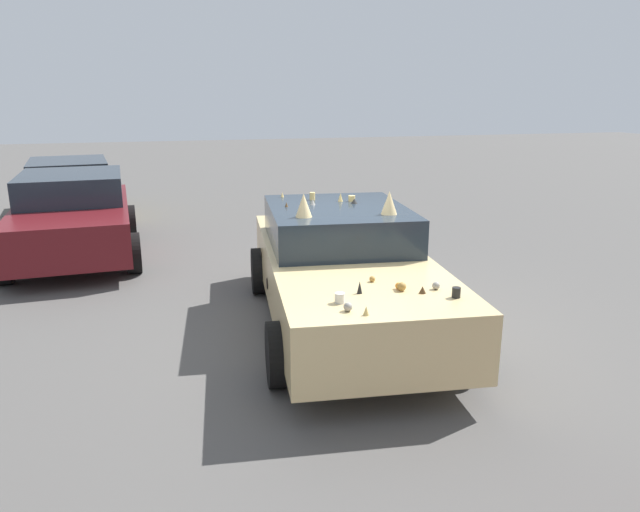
{
  "coord_description": "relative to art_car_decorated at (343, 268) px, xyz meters",
  "views": [
    {
      "loc": [
        -6.49,
        2.03,
        2.75
      ],
      "look_at": [
        0.0,
        0.3,
        0.9
      ],
      "focal_mm": 33.45,
      "sensor_mm": 36.0,
      "label": 1
    }
  ],
  "objects": [
    {
      "name": "art_car_decorated",
      "position": [
        0.0,
        0.0,
        0.0
      ],
      "size": [
        4.69,
        2.4,
        1.66
      ],
      "rotation": [
        0.0,
        0.0,
        3.04
      ],
      "color": "#D8BC7F",
      "rests_on": "ground"
    },
    {
      "name": "parked_sedan_behind_left",
      "position": [
        4.13,
        3.54,
        0.01
      ],
      "size": [
        4.09,
        2.24,
        1.41
      ],
      "rotation": [
        0.0,
        0.0,
        3.2
      ],
      "color": "#5B1419",
      "rests_on": "ground"
    },
    {
      "name": "ground_plane",
      "position": [
        -0.09,
        0.01,
        -0.71
      ],
      "size": [
        60.0,
        60.0,
        0.0
      ],
      "primitive_type": "plane",
      "color": "#514F4C"
    },
    {
      "name": "parked_sedan_near_right",
      "position": [
        7.49,
        4.0,
        -0.02
      ],
      "size": [
        4.39,
        2.34,
        1.34
      ],
      "rotation": [
        0.0,
        0.0,
        0.12
      ],
      "color": "gold",
      "rests_on": "ground"
    }
  ]
}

